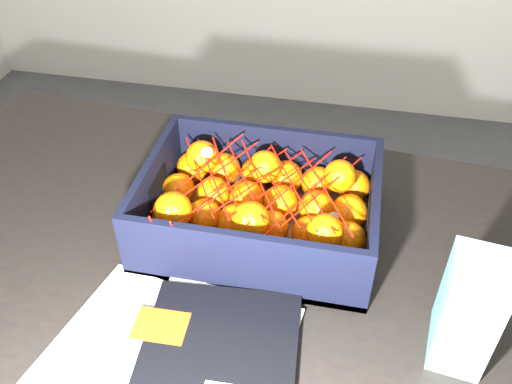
% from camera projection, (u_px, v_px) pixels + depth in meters
% --- Properties ---
extents(table, '(1.26, 0.90, 0.75)m').
position_uv_depth(table, '(209.00, 306.00, 0.94)').
color(table, black).
rests_on(table, ground).
extents(magazine_stack, '(0.38, 0.32, 0.02)m').
position_uv_depth(magazine_stack, '(179.00, 368.00, 0.73)').
color(magazine_stack, silver).
rests_on(magazine_stack, table).
extents(produce_crate, '(0.37, 0.28, 0.12)m').
position_uv_depth(produce_crate, '(260.00, 214.00, 0.92)').
color(produce_crate, olive).
rests_on(produce_crate, table).
extents(clementine_heap, '(0.35, 0.26, 0.11)m').
position_uv_depth(clementine_heap, '(260.00, 209.00, 0.91)').
color(clementine_heap, '#E35D04').
rests_on(clementine_heap, produce_crate).
extents(mesh_net, '(0.31, 0.25, 0.09)m').
position_uv_depth(mesh_net, '(255.00, 185.00, 0.88)').
color(mesh_net, red).
rests_on(mesh_net, clementine_heap).
extents(retail_carton, '(0.08, 0.11, 0.15)m').
position_uv_depth(retail_carton, '(467.00, 310.00, 0.72)').
color(retail_carton, silver).
rests_on(retail_carton, table).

